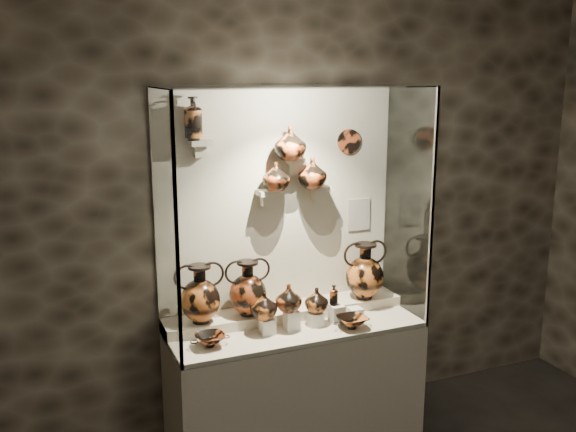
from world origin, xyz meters
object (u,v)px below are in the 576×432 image
object	(u,v)px
jug_b	(289,298)
lekythos_tall	(193,116)
amphora_left	(200,294)
jug_c	(316,300)
amphora_mid	(248,288)
ovoid_vase_a	(276,176)
lekythos_small	(334,294)
ovoid_vase_c	(312,173)
kylix_left	(210,339)
jug_a	(264,305)
amphora_right	(365,271)
ovoid_vase_b	(290,143)
kylix_right	(352,321)

from	to	relation	value
jug_b	lekythos_tall	world-z (taller)	lekythos_tall
amphora_left	jug_c	xyz separation A→B (m)	(0.75, -0.17, -0.09)
amphora_mid	ovoid_vase_a	bearing A→B (deg)	38.82
lekythos_small	ovoid_vase_c	world-z (taller)	ovoid_vase_c
ovoid_vase_c	jug_c	bearing A→B (deg)	-131.12
jug_b	kylix_left	world-z (taller)	jug_b
lekythos_tall	lekythos_small	bearing A→B (deg)	-39.58
jug_a	lekythos_small	size ratio (longest dim) A/B	1.17
amphora_right	ovoid_vase_b	distance (m)	1.08
jug_b	kylix_right	world-z (taller)	jug_b
jug_a	jug_c	world-z (taller)	jug_a
amphora_right	jug_a	size ratio (longest dim) A/B	2.21
jug_c	ovoid_vase_b	distance (m)	1.05
amphora_mid	kylix_left	world-z (taller)	amphora_mid
kylix_left	kylix_right	distance (m)	0.95
lekythos_small	ovoid_vase_a	distance (m)	0.88
jug_c	ovoid_vase_c	distance (m)	0.85
amphora_left	lekythos_small	bearing A→B (deg)	-21.32
lekythos_small	ovoid_vase_b	distance (m)	1.05
kylix_right	amphora_right	bearing A→B (deg)	41.77
ovoid_vase_a	amphora_left	bearing A→B (deg)	-178.08
amphora_mid	jug_b	world-z (taller)	amphora_mid
amphora_mid	lekythos_tall	distance (m)	1.18
amphora_left	kylix_left	world-z (taller)	amphora_left
amphora_right	jug_c	xyz separation A→B (m)	(-0.45, -0.16, -0.10)
amphora_left	jug_b	xyz separation A→B (m)	(0.54, -0.18, -0.04)
lekythos_small	ovoid_vase_c	bearing A→B (deg)	104.59
jug_a	kylix_right	size ratio (longest dim) A/B	0.74
lekythos_tall	kylix_left	bearing A→B (deg)	-116.46
kylix_right	lekythos_tall	distance (m)	1.68
ovoid_vase_b	ovoid_vase_c	xyz separation A→B (m)	(0.16, 0.01, -0.21)
jug_b	lekythos_small	distance (m)	0.33
kylix_right	jug_b	bearing A→B (deg)	152.50
ovoid_vase_b	lekythos_small	bearing A→B (deg)	-68.23
jug_c	lekythos_small	distance (m)	0.13
amphora_mid	lekythos_small	world-z (taller)	amphora_mid
amphora_left	amphora_right	size ratio (longest dim) A/B	0.95
lekythos_tall	ovoid_vase_a	bearing A→B (deg)	-25.75
amphora_left	ovoid_vase_a	distance (m)	0.91
jug_b	lekythos_small	size ratio (longest dim) A/B	1.15
kylix_left	kylix_right	bearing A→B (deg)	-0.33
ovoid_vase_c	jug_b	bearing A→B (deg)	-163.80
jug_c	kylix_left	xyz separation A→B (m)	(-0.75, -0.06, -0.13)
kylix_left	lekythos_small	bearing A→B (deg)	9.05
kylix_left	ovoid_vase_a	size ratio (longest dim) A/B	1.24
amphora_mid	ovoid_vase_c	bearing A→B (deg)	30.60
jug_a	kylix_left	bearing A→B (deg)	171.01
amphora_mid	jug_b	bearing A→B (deg)	-15.96
amphora_left	jug_a	xyz separation A→B (m)	(0.37, -0.17, -0.07)
jug_b	lekythos_tall	distance (m)	1.31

